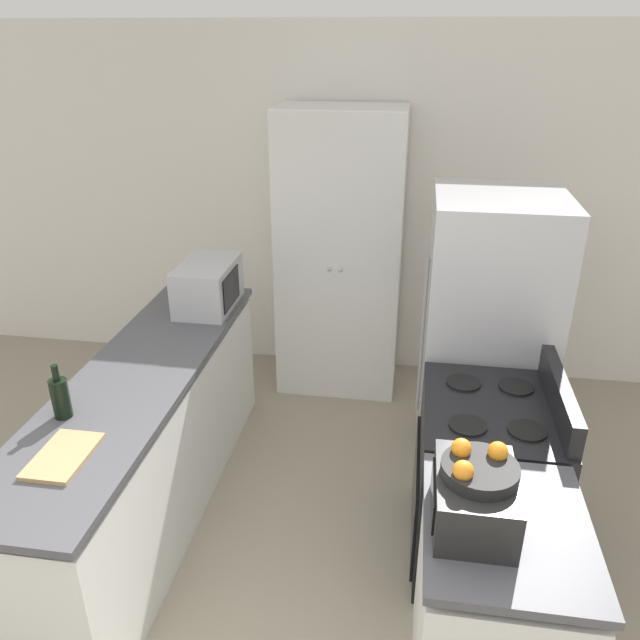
% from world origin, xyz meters
% --- Properties ---
extents(wall_back, '(7.00, 0.06, 2.60)m').
position_xyz_m(wall_back, '(0.00, 3.28, 1.30)').
color(wall_back, silver).
rests_on(wall_back, ground_plane).
extents(counter_left, '(0.60, 2.42, 0.91)m').
position_xyz_m(counter_left, '(-0.89, 1.31, 0.44)').
color(counter_left, silver).
rests_on(counter_left, ground_plane).
extents(counter_right, '(0.60, 0.75, 0.91)m').
position_xyz_m(counter_right, '(0.89, 0.47, 0.44)').
color(counter_right, silver).
rests_on(counter_right, ground_plane).
extents(pantry_cabinet, '(0.88, 0.60, 2.07)m').
position_xyz_m(pantry_cabinet, '(-0.03, 2.95, 1.03)').
color(pantry_cabinet, silver).
rests_on(pantry_cabinet, ground_plane).
extents(stove, '(0.66, 0.78, 1.07)m').
position_xyz_m(stove, '(0.91, 1.26, 0.46)').
color(stove, black).
rests_on(stove, ground_plane).
extents(refrigerator, '(0.74, 0.75, 1.72)m').
position_xyz_m(refrigerator, '(0.95, 2.07, 0.86)').
color(refrigerator, '#B7B7BC').
rests_on(refrigerator, ground_plane).
extents(microwave, '(0.33, 0.52, 0.29)m').
position_xyz_m(microwave, '(-0.78, 2.18, 1.06)').
color(microwave, '#B2B2B7').
rests_on(microwave, counter_left).
extents(wine_bottle, '(0.08, 0.08, 0.27)m').
position_xyz_m(wine_bottle, '(-1.05, 0.87, 1.01)').
color(wine_bottle, black).
rests_on(wine_bottle, counter_left).
extents(toaster_oven, '(0.29, 0.40, 0.20)m').
position_xyz_m(toaster_oven, '(0.76, 0.47, 1.01)').
color(toaster_oven, black).
rests_on(toaster_oven, counter_right).
extents(fruit_bowl, '(0.27, 0.27, 0.10)m').
position_xyz_m(fruit_bowl, '(0.76, 0.47, 1.15)').
color(fruit_bowl, black).
rests_on(fruit_bowl, toaster_oven).
extents(cutting_board, '(0.21, 0.33, 0.02)m').
position_xyz_m(cutting_board, '(-0.89, 0.58, 0.92)').
color(cutting_board, tan).
rests_on(cutting_board, counter_left).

